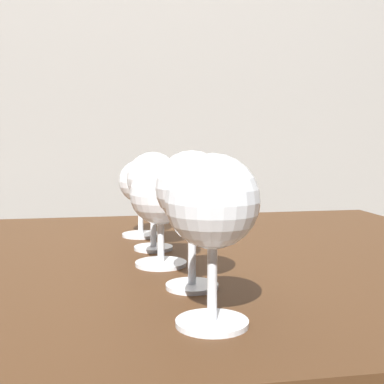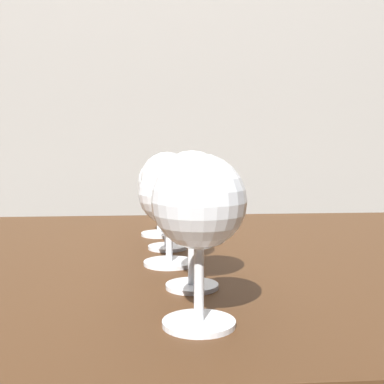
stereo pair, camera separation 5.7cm
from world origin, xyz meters
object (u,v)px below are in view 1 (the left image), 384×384
wine_glass_amber (161,197)px  wine_glass_merlot (192,191)px  wine_glass_empty (212,206)px  wine_glass_chardonnay (153,180)px  wine_glass_white (140,183)px

wine_glass_amber → wine_glass_merlot: bearing=-79.1°
wine_glass_amber → wine_glass_empty: bearing=-85.5°
wine_glass_empty → wine_glass_chardonnay: (-0.02, 0.33, -0.00)m
wine_glass_empty → wine_glass_chardonnay: size_ratio=1.05×
wine_glass_merlot → wine_glass_white: bearing=95.3°
wine_glass_empty → wine_glass_merlot: 0.12m
wine_glass_empty → wine_glass_amber: bearing=94.5°
wine_glass_merlot → wine_glass_amber: (-0.02, 0.11, -0.02)m
wine_glass_chardonnay → wine_glass_merlot: bearing=-84.5°
wine_glass_merlot → wine_glass_white: (-0.03, 0.32, -0.02)m
wine_glass_chardonnay → wine_glass_empty: bearing=-87.1°
wine_glass_empty → wine_glass_amber: size_ratio=1.15×
wine_glass_empty → wine_glass_white: (-0.03, 0.44, -0.02)m
wine_glass_empty → wine_glass_white: 0.44m
wine_glass_merlot → wine_glass_chardonnay: bearing=95.5°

